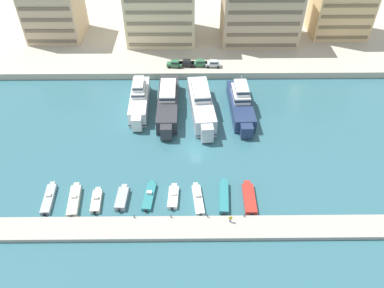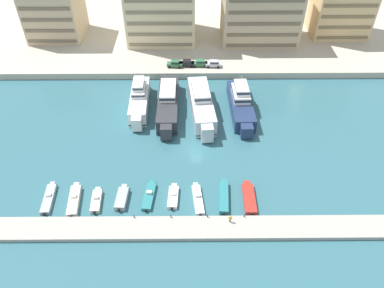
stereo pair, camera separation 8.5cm
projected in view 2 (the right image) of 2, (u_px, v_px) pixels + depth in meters
ground_plane at (196, 150)px, 77.70m from camera, size 400.00×400.00×0.00m
quay_promenade at (193, 21)px, 124.22m from camera, size 180.00×70.00×1.75m
pier_dock at (198, 228)px, 62.63m from camera, size 120.00×4.58×0.77m
yacht_white_far_left at (140, 99)px, 87.55m from camera, size 4.36×18.46×8.21m
yacht_charcoal_left at (168, 102)px, 87.01m from camera, size 4.61×22.45×6.92m
yacht_silver_mid_left at (201, 105)px, 85.74m from camera, size 6.42×21.57×7.70m
yacht_navy_center_left at (241, 103)px, 86.47m from camera, size 5.24×19.86×8.12m
motorboat_grey_far_left at (49, 198)px, 67.52m from camera, size 2.12×7.73×1.11m
motorboat_cream_left at (74, 200)px, 67.02m from camera, size 2.43×7.89×1.41m
motorboat_cream_mid_left at (96, 201)px, 67.06m from camera, size 1.94×5.99×1.29m
motorboat_grey_center_left at (122, 198)px, 67.37m from camera, size 2.12×5.99×1.07m
motorboat_teal_center at (149, 196)px, 67.95m from camera, size 2.30×7.29×1.25m
motorboat_white_center_right at (173, 197)px, 67.77m from camera, size 2.00×6.05×1.13m
motorboat_white_mid_right at (198, 199)px, 67.36m from camera, size 2.26×7.67×1.28m
motorboat_teal_right at (224, 197)px, 67.66m from camera, size 2.11×8.28×0.99m
motorboat_red_far_right at (249, 198)px, 67.51m from camera, size 2.14×7.90×0.87m
car_green_far_left at (175, 64)px, 99.28m from camera, size 4.20×2.13×1.80m
car_black_left at (187, 63)px, 99.57m from camera, size 4.17×2.07×1.80m
car_green_mid_left at (200, 63)px, 99.58m from camera, size 4.11×1.94×1.80m
car_silver_center_left at (213, 63)px, 99.34m from camera, size 4.14×2.00×1.80m
apartment_block_far_left at (53, 3)px, 107.91m from camera, size 15.49×14.97×21.25m
apartment_block_mid_left at (261, 7)px, 105.86m from camera, size 21.98×14.70×21.27m
pedestrian_near_edge at (230, 218)px, 62.53m from camera, size 0.61×0.25×1.59m
bollard_west at (134, 216)px, 63.62m from camera, size 0.20×0.20×0.61m
bollard_west_mid at (171, 216)px, 63.66m from camera, size 0.20×0.20×0.61m
bollard_east_mid at (208, 216)px, 63.69m from camera, size 0.20×0.20×0.61m
bollard_east at (244, 216)px, 63.73m from camera, size 0.20×0.20×0.61m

